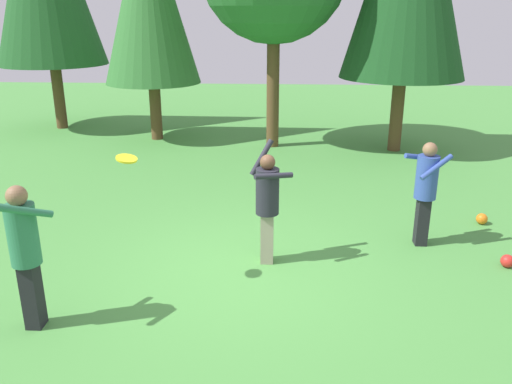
{
  "coord_description": "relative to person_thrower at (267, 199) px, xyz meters",
  "views": [
    {
      "loc": [
        0.53,
        -6.89,
        3.62
      ],
      "look_at": [
        0.13,
        0.45,
        1.05
      ],
      "focal_mm": 36.96,
      "sensor_mm": 36.0,
      "label": 1
    }
  ],
  "objects": [
    {
      "name": "ball_orange",
      "position": [
        3.75,
        1.67,
        -0.9
      ],
      "size": [
        0.2,
        0.2,
        0.2
      ],
      "primitive_type": "sphere",
      "color": "orange",
      "rests_on": "ground_plane"
    },
    {
      "name": "ball_red",
      "position": [
        3.55,
        0.01,
        -0.9
      ],
      "size": [
        0.2,
        0.2,
        0.2
      ],
      "primitive_type": "sphere",
      "color": "red",
      "rests_on": "ground_plane"
    },
    {
      "name": "person_catcher",
      "position": [
        -2.71,
        -1.86,
        0.07
      ],
      "size": [
        0.76,
        0.76,
        1.78
      ],
      "rotation": [
        0.0,
        0.0,
        0.79
      ],
      "color": "black",
      "rests_on": "ground_plane"
    },
    {
      "name": "person_bystander",
      "position": [
        2.46,
        0.76,
        0.01
      ],
      "size": [
        0.7,
        0.65,
        1.69
      ],
      "rotation": [
        0.0,
        0.0,
        -2.77
      ],
      "color": "black",
      "rests_on": "ground_plane"
    },
    {
      "name": "person_thrower",
      "position": [
        0.0,
        0.0,
        0.0
      ],
      "size": [
        0.64,
        0.65,
        1.84
      ],
      "rotation": [
        0.0,
        0.0,
        -2.67
      ],
      "color": "gray",
      "rests_on": "ground_plane"
    },
    {
      "name": "frisbee",
      "position": [
        -1.75,
        -0.89,
        0.84
      ],
      "size": [
        0.37,
        0.37,
        0.08
      ],
      "color": "yellow"
    },
    {
      "name": "ground_plane",
      "position": [
        -0.31,
        -0.28,
        -1.0
      ],
      "size": [
        40.0,
        40.0,
        0.0
      ],
      "primitive_type": "plane",
      "color": "#4C9342"
    }
  ]
}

